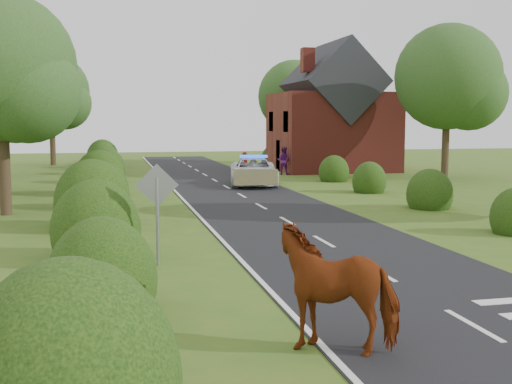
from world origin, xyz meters
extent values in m
plane|color=#385E1E|center=(0.00, 0.00, 0.00)|extent=(120.00, 120.00, 0.00)
cube|color=black|center=(0.00, 15.00, 0.01)|extent=(6.00, 70.00, 0.02)
cube|color=white|center=(0.00, -4.00, 0.03)|extent=(0.12, 1.80, 0.01)
cube|color=white|center=(0.00, 0.00, 0.03)|extent=(0.12, 1.80, 0.01)
cube|color=white|center=(0.00, 4.00, 0.03)|extent=(0.12, 1.80, 0.01)
cube|color=white|center=(0.00, 8.00, 0.03)|extent=(0.12, 1.80, 0.01)
cube|color=white|center=(0.00, 12.00, 0.03)|extent=(0.12, 1.80, 0.01)
cube|color=white|center=(0.00, 16.00, 0.03)|extent=(0.12, 1.80, 0.01)
cube|color=white|center=(0.00, 20.00, 0.03)|extent=(0.12, 1.80, 0.01)
cube|color=white|center=(0.00, 24.00, 0.03)|extent=(0.12, 1.80, 0.01)
cube|color=white|center=(0.00, 28.00, 0.03)|extent=(0.12, 1.80, 0.01)
cube|color=white|center=(0.00, 32.00, 0.03)|extent=(0.12, 1.80, 0.01)
cube|color=white|center=(0.00, 36.00, 0.03)|extent=(0.12, 1.80, 0.01)
cube|color=white|center=(0.00, 40.00, 0.03)|extent=(0.12, 1.80, 0.01)
cube|color=white|center=(0.00, 44.00, 0.03)|extent=(0.12, 1.80, 0.01)
cube|color=white|center=(0.00, 48.00, 0.03)|extent=(0.12, 1.80, 0.01)
cube|color=white|center=(-2.90, 15.00, 0.03)|extent=(0.12, 70.00, 0.01)
cube|color=white|center=(1.40, -2.80, 0.03)|extent=(1.20, 0.35, 0.01)
ellipsoid|color=black|center=(-6.30, -2.00, 0.66)|extent=(2.00, 2.10, 2.40)
ellipsoid|color=black|center=(-6.50, 3.00, 0.74)|extent=(2.30, 2.41, 2.70)
ellipsoid|color=black|center=(-6.70, 8.00, 0.83)|extent=(2.50, 2.62, 3.00)
ellipsoid|color=black|center=(-6.40, 13.00, 0.69)|extent=(2.10, 2.20, 2.50)
ellipsoid|color=black|center=(-6.60, 18.00, 0.77)|extent=(2.40, 2.52, 2.80)
ellipsoid|color=black|center=(-6.30, 24.00, 0.72)|extent=(2.20, 2.31, 2.60)
ellipsoid|color=black|center=(-6.50, 30.00, 0.74)|extent=(2.30, 2.41, 2.70)
ellipsoid|color=black|center=(-6.60, 36.00, 0.77)|extent=(2.40, 2.52, 2.80)
ellipsoid|color=black|center=(6.60, 10.00, 0.58)|extent=(1.90, 2.00, 2.10)
ellipsoid|color=black|center=(6.50, 16.00, 0.55)|extent=(1.70, 1.78, 2.00)
ellipsoid|color=black|center=(6.80, 22.00, 0.55)|extent=(1.80, 1.89, 2.00)
ellipsoid|color=black|center=(6.60, 36.00, 0.55)|extent=(1.70, 1.78, 2.00)
cylinder|color=#332316|center=(-10.00, 12.00, 1.98)|extent=(0.44, 0.44, 3.96)
sphere|color=#2A451B|center=(-10.00, 12.00, 5.58)|extent=(5.60, 5.60, 5.60)
sphere|color=#3E6B2A|center=(-9.02, 11.44, 4.68)|extent=(3.92, 3.92, 3.92)
sphere|color=#3E6B2A|center=(-10.52, 19.44, 4.42)|extent=(3.92, 3.92, 3.92)
sphere|color=#3E6B2A|center=(-11.81, 29.32, 5.72)|extent=(4.76, 4.76, 4.76)
cylinder|color=#332316|center=(-10.50, 40.00, 2.09)|extent=(0.44, 0.44, 4.18)
sphere|color=#2A451B|center=(-10.50, 40.00, 5.89)|extent=(6.00, 6.00, 6.00)
sphere|color=#3E6B2A|center=(-9.45, 39.40, 4.94)|extent=(4.20, 4.20, 4.20)
cylinder|color=#332316|center=(14.00, 22.00, 2.20)|extent=(0.44, 0.44, 4.40)
sphere|color=#2A451B|center=(14.00, 22.00, 6.20)|extent=(6.40, 6.40, 6.40)
sphere|color=#3E6B2A|center=(15.12, 21.36, 5.20)|extent=(4.48, 4.48, 4.48)
cylinder|color=#332316|center=(9.00, 38.00, 1.98)|extent=(0.44, 0.44, 3.96)
sphere|color=#2A451B|center=(9.00, 38.00, 5.58)|extent=(6.00, 6.00, 6.00)
sphere|color=#3E6B2A|center=(10.05, 37.40, 4.68)|extent=(4.20, 4.20, 4.20)
cylinder|color=gray|center=(-5.00, 2.00, 1.10)|extent=(0.08, 0.08, 2.20)
cube|color=gray|center=(-5.00, 2.00, 2.00)|extent=(1.06, 0.04, 1.06)
cube|color=maroon|center=(9.50, 30.00, 2.75)|extent=(8.00, 7.00, 5.50)
cube|color=black|center=(9.50, 30.00, 6.20)|extent=(5.94, 7.40, 5.94)
cube|color=maroon|center=(7.00, 28.00, 7.60)|extent=(0.80, 0.80, 1.60)
imported|color=#59280A|center=(-2.64, -4.33, 0.82)|extent=(2.61, 2.07, 1.64)
imported|color=silver|center=(1.68, 20.83, 0.76)|extent=(3.49, 5.85, 1.52)
cube|color=yellow|center=(1.17, 18.10, 0.68)|extent=(2.25, 0.48, 0.84)
cube|color=blue|center=(1.68, 20.83, 1.60)|extent=(1.54, 0.55, 0.14)
imported|color=#A11715|center=(2.14, 25.63, 0.81)|extent=(0.69, 0.58, 1.62)
imported|color=#55185E|center=(5.13, 27.11, 0.93)|extent=(1.14, 1.10, 1.86)
camera|label=1|loc=(-6.13, -13.73, 3.58)|focal=45.00mm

